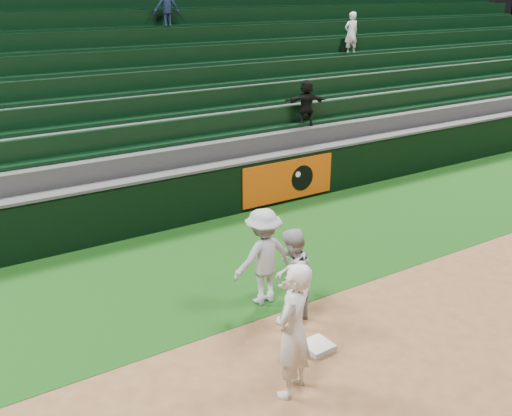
{
  "coord_description": "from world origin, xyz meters",
  "views": [
    {
      "loc": [
        -4.72,
        -5.75,
        4.97
      ],
      "look_at": [
        0.36,
        2.3,
        1.3
      ],
      "focal_mm": 40.0,
      "sensor_mm": 36.0,
      "label": 1
    }
  ],
  "objects_px": {
    "baserunner": "(291,279)",
    "base_coach": "(263,257)",
    "first_base": "(317,346)",
    "first_baseman": "(293,331)"
  },
  "relations": [
    {
      "from": "first_baseman",
      "to": "baserunner",
      "type": "distance_m",
      "value": 1.59
    },
    {
      "from": "base_coach",
      "to": "baserunner",
      "type": "bearing_deg",
      "value": 85.65
    },
    {
      "from": "baserunner",
      "to": "base_coach",
      "type": "xyz_separation_m",
      "value": [
        0.04,
        0.84,
        0.03
      ]
    },
    {
      "from": "first_baseman",
      "to": "baserunner",
      "type": "bearing_deg",
      "value": -152.52
    },
    {
      "from": "baserunner",
      "to": "base_coach",
      "type": "height_order",
      "value": "base_coach"
    },
    {
      "from": "first_baseman",
      "to": "first_base",
      "type": "bearing_deg",
      "value": -175.09
    },
    {
      "from": "first_base",
      "to": "baserunner",
      "type": "distance_m",
      "value": 1.07
    },
    {
      "from": "baserunner",
      "to": "first_base",
      "type": "bearing_deg",
      "value": 55.04
    },
    {
      "from": "first_base",
      "to": "first_baseman",
      "type": "height_order",
      "value": "first_baseman"
    },
    {
      "from": "first_baseman",
      "to": "base_coach",
      "type": "distance_m",
      "value": 2.34
    }
  ]
}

